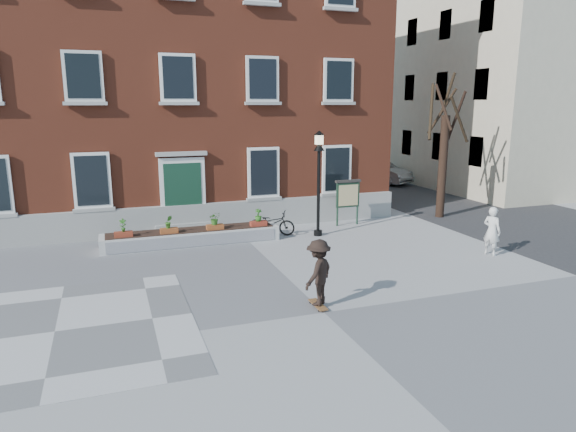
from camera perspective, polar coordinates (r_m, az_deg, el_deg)
name	(u,v)px	position (r m, az deg, el deg)	size (l,w,h in m)	color
ground	(324,313)	(12.53, 4.03, -10.65)	(100.00, 100.00, 0.00)	gray
checker_patch	(55,332)	(12.62, -24.49, -11.62)	(6.00, 6.00, 0.01)	slate
bicycle	(272,223)	(19.43, -1.81, -0.78)	(0.61, 1.76, 0.92)	black
parked_car	(377,171)	(32.56, 9.90, 4.90)	(1.53, 4.40, 1.45)	#ACAFB1
bystander	(492,231)	(18.05, 21.70, -1.57)	(0.59, 0.39, 1.62)	silver
brick_building	(162,71)	(24.70, -13.82, 15.35)	(18.40, 10.85, 12.60)	brown
planter_assembly	(192,236)	(18.50, -10.62, -2.16)	(6.20, 1.12, 1.15)	silver
bare_tree	(444,153)	(23.14, 16.90, 6.68)	(1.83, 1.83, 6.16)	black
side_street	(453,71)	(37.91, 17.84, 15.09)	(15.20, 36.00, 14.50)	#343336
lamp_post	(319,169)	(18.99, 3.44, 5.27)	(0.40, 0.40, 3.93)	black
notice_board	(348,195)	(20.97, 6.67, 2.36)	(1.10, 0.16, 1.87)	#172E1F
skateboarder	(318,273)	(12.53, 3.39, -6.29)	(1.20, 1.14, 1.71)	brown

